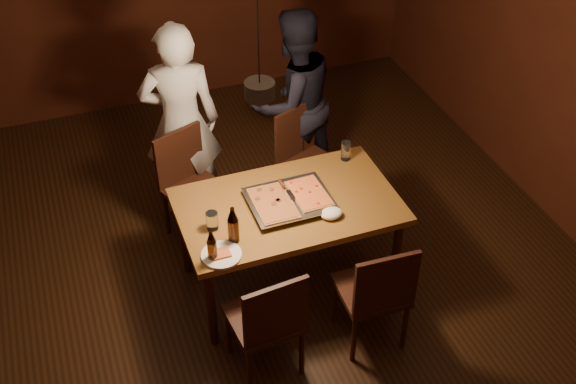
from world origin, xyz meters
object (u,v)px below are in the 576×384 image
object	(u,v)px
diner_dark	(293,102)
chair_near_right	(378,288)
chair_near_left	(269,316)
pizza_tray	(290,201)
chair_far_right	(304,151)
dining_table	(288,212)
beer_bottle_b	(233,225)
plate_slice	(221,255)
diner_white	(181,122)
chair_far_left	(189,176)
pendant_lamp	(260,88)
beer_bottle_a	(212,246)

from	to	relation	value
diner_dark	chair_near_right	bearing A→B (deg)	70.78
chair_near_left	pizza_tray	world-z (taller)	chair_near_left
chair_far_right	dining_table	bearing A→B (deg)	38.48
chair_near_left	beer_bottle_b	xyz separation A→B (m)	(-0.06, 0.50, 0.35)
plate_slice	diner_white	bearing A→B (deg)	86.10
diner_white	diner_dark	xyz separation A→B (m)	(0.94, 0.04, -0.04)
chair_far_left	chair_far_right	xyz separation A→B (m)	(0.95, 0.01, 0.00)
chair_far_left	diner_dark	size ratio (longest dim) A/B	0.35
chair_far_left	chair_near_left	xyz separation A→B (m)	(0.12, -1.54, 0.00)
chair_far_left	pendant_lamp	size ratio (longest dim) A/B	0.50
chair_near_right	plate_slice	distance (m)	1.01
plate_slice	chair_near_right	bearing A→B (deg)	-24.34
chair_far_right	beer_bottle_a	world-z (taller)	beer_bottle_a
chair_far_left	chair_near_left	distance (m)	1.55
chair_far_right	plate_slice	distance (m)	1.55
chair_near_right	beer_bottle_a	size ratio (longest dim) A/B	2.13
chair_near_left	diner_white	size ratio (longest dim) A/B	0.29
pendant_lamp	chair_near_left	bearing A→B (deg)	-105.99
chair_near_right	pendant_lamp	distance (m)	1.48
beer_bottle_a	beer_bottle_b	xyz separation A→B (m)	(0.17, 0.12, 0.02)
chair_far_left	beer_bottle_a	world-z (taller)	beer_bottle_a
pendant_lamp	chair_near_right	bearing A→B (deg)	-48.90
chair_near_right	pendant_lamp	world-z (taller)	pendant_lamp
chair_far_right	diner_dark	bearing A→B (deg)	-118.66
dining_table	chair_far_left	distance (m)	0.97
chair_near_right	diner_dark	world-z (taller)	diner_dark
chair_near_right	beer_bottle_a	bearing A→B (deg)	160.03
dining_table	diner_dark	xyz separation A→B (m)	(0.47, 1.15, 0.12)
beer_bottle_a	pizza_tray	bearing A→B (deg)	27.99
dining_table	pizza_tray	bearing A→B (deg)	-57.59
chair_far_left	pendant_lamp	bearing A→B (deg)	85.32
chair_far_left	chair_far_right	world-z (taller)	same
pizza_tray	diner_white	distance (m)	1.22
pizza_tray	diner_dark	distance (m)	1.25
chair_near_left	diner_dark	bearing A→B (deg)	60.08
diner_white	plate_slice	bearing A→B (deg)	97.71
dining_table	pendant_lamp	distance (m)	1.11
plate_slice	pendant_lamp	size ratio (longest dim) A/B	0.23
dining_table	pizza_tray	world-z (taller)	pizza_tray
chair_near_left	pizza_tray	xyz separation A→B (m)	(0.40, 0.72, 0.24)
chair_near_right	plate_slice	xyz separation A→B (m)	(-0.90, 0.41, 0.22)
beer_bottle_b	plate_slice	world-z (taller)	beer_bottle_b
pendant_lamp	beer_bottle_a	bearing A→B (deg)	-150.56
diner_dark	pendant_lamp	distance (m)	1.74
pizza_tray	diner_dark	xyz separation A→B (m)	(0.46, 1.17, 0.02)
chair_near_right	plate_slice	size ratio (longest dim) A/B	1.89
chair_far_left	plate_slice	distance (m)	1.17
beer_bottle_b	pendant_lamp	xyz separation A→B (m)	(0.24, 0.11, 0.88)
beer_bottle_b	chair_near_left	bearing A→B (deg)	-83.14
chair_near_right	pizza_tray	bearing A→B (deg)	116.52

